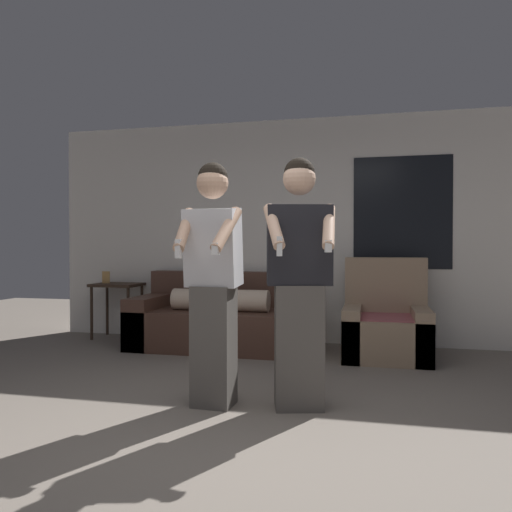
{
  "coord_description": "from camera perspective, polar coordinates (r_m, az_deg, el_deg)",
  "views": [
    {
      "loc": [
        0.85,
        -2.73,
        1.15
      ],
      "look_at": [
        0.04,
        0.76,
        1.09
      ],
      "focal_mm": 35.0,
      "sensor_mm": 36.0,
      "label": 1
    }
  ],
  "objects": [
    {
      "name": "ground_plane",
      "position": [
        3.08,
        -4.1,
        -20.94
      ],
      "size": [
        14.0,
        14.0,
        0.0
      ],
      "primitive_type": "plane",
      "color": "slate"
    },
    {
      "name": "wall_back",
      "position": [
        6.08,
        5.27,
        2.92
      ],
      "size": [
        6.28,
        0.07,
        2.7
      ],
      "color": "silver",
      "rests_on": "ground_plane"
    },
    {
      "name": "couch",
      "position": [
        5.79,
        -3.61,
        -7.39
      ],
      "size": [
        2.05,
        1.0,
        0.85
      ],
      "color": "#472D23",
      "rests_on": "ground_plane"
    },
    {
      "name": "armchair",
      "position": [
        5.45,
        14.63,
        -7.78
      ],
      "size": [
        0.87,
        0.88,
        1.04
      ],
      "color": "#937A60",
      "rests_on": "ground_plane"
    },
    {
      "name": "side_table",
      "position": [
        6.56,
        -15.61,
        -3.95
      ],
      "size": [
        0.58,
        0.46,
        0.84
      ],
      "color": "#332319",
      "rests_on": "ground_plane"
    },
    {
      "name": "person_left",
      "position": [
        3.62,
        -4.94,
        -2.68
      ],
      "size": [
        0.45,
        0.48,
        1.76
      ],
      "color": "#56514C",
      "rests_on": "ground_plane"
    },
    {
      "name": "person_right",
      "position": [
        3.56,
        4.95,
        -2.84
      ],
      "size": [
        0.53,
        0.54,
        1.79
      ],
      "color": "#56514C",
      "rests_on": "ground_plane"
    }
  ]
}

